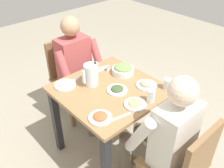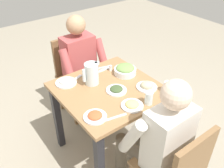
{
  "view_description": "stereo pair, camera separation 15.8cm",
  "coord_description": "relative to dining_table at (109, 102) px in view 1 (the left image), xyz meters",
  "views": [
    {
      "loc": [
        1.11,
        1.26,
        1.95
      ],
      "look_at": [
        -0.04,
        -0.01,
        0.77
      ],
      "focal_mm": 39.42,
      "sensor_mm": 36.0,
      "label": 1
    },
    {
      "loc": [
        0.99,
        1.36,
        1.95
      ],
      "look_at": [
        -0.04,
        -0.01,
        0.77
      ],
      "focal_mm": 39.42,
      "sensor_mm": 36.0,
      "label": 2
    }
  ],
  "objects": [
    {
      "name": "chair_far",
      "position": [
        -0.0,
        0.78,
        -0.11
      ],
      "size": [
        0.4,
        0.4,
        0.88
      ],
      "color": "olive",
      "rests_on": "ground_plane"
    },
    {
      "name": "chair_near",
      "position": [
        -0.1,
        -0.78,
        -0.11
      ],
      "size": [
        0.4,
        0.4,
        0.88
      ],
      "color": "olive",
      "rests_on": "ground_plane"
    },
    {
      "name": "water_glass_near_left",
      "position": [
        -0.36,
        0.32,
        0.19
      ],
      "size": [
        0.06,
        0.06,
        0.09
      ],
      "primitive_type": "cylinder",
      "color": "silver",
      "rests_on": "dining_table"
    },
    {
      "name": "water_pitcher",
      "position": [
        0.07,
        -0.15,
        0.24
      ],
      "size": [
        0.16,
        0.12,
        0.19
      ],
      "color": "silver",
      "rests_on": "dining_table"
    },
    {
      "name": "knife_near",
      "position": [
        -0.13,
        -0.31,
        0.15
      ],
      "size": [
        0.18,
        0.06,
        0.01
      ],
      "primitive_type": "cube",
      "rotation": [
        0.0,
        0.0,
        -0.23
      ],
      "color": "silver",
      "rests_on": "dining_table"
    },
    {
      "name": "salt_shaker",
      "position": [
        -0.18,
        -0.22,
        0.17
      ],
      "size": [
        0.03,
        0.03,
        0.05
      ],
      "color": "white",
      "rests_on": "dining_table"
    },
    {
      "name": "plate_yoghurt",
      "position": [
        0.25,
        -0.28,
        0.16
      ],
      "size": [
        0.18,
        0.18,
        0.05
      ],
      "color": "white",
      "rests_on": "dining_table"
    },
    {
      "name": "ground_plane",
      "position": [
        0.0,
        0.0,
        -0.61
      ],
      "size": [
        8.0,
        8.0,
        0.0
      ],
      "primitive_type": "plane",
      "color": "#9E937F"
    },
    {
      "name": "diner_far",
      "position": [
        -0.0,
        0.57,
        0.04
      ],
      "size": [
        0.48,
        0.53,
        1.18
      ],
      "color": "silver",
      "rests_on": "ground_plane"
    },
    {
      "name": "plate_dolmas",
      "position": [
        -0.03,
        0.07,
        0.16
      ],
      "size": [
        0.17,
        0.17,
        0.04
      ],
      "color": "white",
      "rests_on": "dining_table"
    },
    {
      "name": "plate_rice_curry",
      "position": [
        0.29,
        0.23,
        0.16
      ],
      "size": [
        0.17,
        0.17,
        0.04
      ],
      "color": "white",
      "rests_on": "dining_table"
    },
    {
      "name": "dining_table",
      "position": [
        0.0,
        0.0,
        0.0
      ],
      "size": [
        0.81,
        0.81,
        0.75
      ],
      "color": "#997047",
      "rests_on": "ground_plane"
    },
    {
      "name": "diner_near",
      "position": [
        -0.1,
        -0.57,
        0.04
      ],
      "size": [
        0.48,
        0.53,
        1.18
      ],
      "color": "#B24C4C",
      "rests_on": "ground_plane"
    },
    {
      "name": "plate_beans",
      "position": [
        -0.26,
        0.18,
        0.16
      ],
      "size": [
        0.17,
        0.17,
        0.06
      ],
      "color": "white",
      "rests_on": "dining_table"
    },
    {
      "name": "plate_fries",
      "position": [
        0.0,
        0.3,
        0.16
      ],
      "size": [
        0.17,
        0.17,
        0.04
      ],
      "color": "white",
      "rests_on": "dining_table"
    },
    {
      "name": "salad_bowl",
      "position": [
        -0.25,
        -0.1,
        0.19
      ],
      "size": [
        0.2,
        0.2,
        0.09
      ],
      "color": "white",
      "rests_on": "dining_table"
    },
    {
      "name": "fork_far",
      "position": [
        0.16,
        -0.29,
        0.15
      ],
      "size": [
        0.17,
        0.09,
        0.01
      ],
      "primitive_type": "cube",
      "rotation": [
        0.0,
        0.0,
        0.37
      ],
      "color": "silver",
      "rests_on": "dining_table"
    },
    {
      "name": "fork_near",
      "position": [
        -0.13,
        -0.27,
        0.15
      ],
      "size": [
        0.17,
        0.03,
        0.01
      ],
      "primitive_type": "cube",
      "rotation": [
        0.0,
        0.0,
        0.02
      ],
      "color": "silver",
      "rests_on": "dining_table"
    },
    {
      "name": "water_glass_center",
      "position": [
        -0.02,
        -0.28,
        0.2
      ],
      "size": [
        0.07,
        0.07,
        0.11
      ],
      "primitive_type": "cylinder",
      "color": "silver",
      "rests_on": "dining_table"
    },
    {
      "name": "water_glass_by_pitcher",
      "position": [
        -0.12,
        0.34,
        0.2
      ],
      "size": [
        0.06,
        0.06,
        0.1
      ],
      "primitive_type": "cylinder",
      "color": "silver",
      "rests_on": "dining_table"
    },
    {
      "name": "knife_far",
      "position": [
        0.18,
        0.32,
        0.15
      ],
      "size": [
        0.18,
        0.06,
        0.01
      ],
      "primitive_type": "cube",
      "rotation": [
        0.0,
        0.0,
        -0.21
      ],
      "color": "silver",
      "rests_on": "dining_table"
    }
  ]
}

